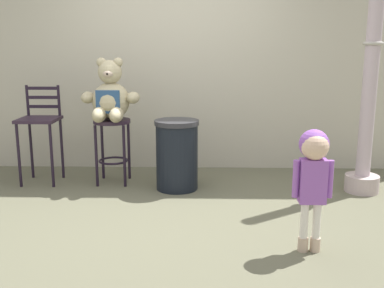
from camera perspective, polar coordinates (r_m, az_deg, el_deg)
name	(u,v)px	position (r m, az deg, el deg)	size (l,w,h in m)	color
ground_plane	(164,212)	(4.30, -3.60, -8.60)	(24.00, 24.00, 0.00)	#5F5E48
building_wall	(174,21)	(5.79, -2.29, 15.26)	(6.58, 0.30, 3.67)	#B2AC98
bar_stool_with_teddy	(112,137)	(5.15, -10.02, 0.85)	(0.41, 0.41, 0.73)	#2A1C2B
teddy_bear	(110,97)	(5.05, -10.28, 5.82)	(0.64, 0.58, 0.68)	tan
child_walking	(313,164)	(3.43, 15.09, -2.49)	(0.30, 0.24, 0.94)	#C5AA90
trash_bin	(177,155)	(4.88, -1.92, -1.34)	(0.48, 0.48, 0.76)	black
lamppost	(369,94)	(5.00, 21.47, 5.95)	(0.36, 0.36, 2.68)	#B4A19E
bar_chair_empty	(40,125)	(5.36, -18.65, 2.29)	(0.43, 0.43, 1.10)	#2A1C2B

